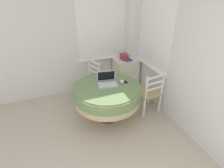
% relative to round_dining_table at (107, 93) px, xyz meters
% --- Properties ---
extents(corner_room_shell, '(4.36, 5.16, 2.55)m').
position_rel_round_dining_table_xyz_m(corner_room_shell, '(0.31, 0.07, 0.68)').
color(corner_room_shell, silver).
rests_on(corner_room_shell, ground_plane).
extents(round_dining_table, '(1.23, 1.23, 0.74)m').
position_rel_round_dining_table_xyz_m(round_dining_table, '(0.00, 0.00, 0.00)').
color(round_dining_table, '#4C3D2D').
rests_on(round_dining_table, ground_plane).
extents(laptop, '(0.38, 0.31, 0.23)m').
position_rel_round_dining_table_xyz_m(laptop, '(0.03, 0.07, 0.19)').
color(laptop, silver).
rests_on(laptop, round_dining_table).
extents(computer_mouse, '(0.07, 0.10, 0.05)m').
position_rel_round_dining_table_xyz_m(computer_mouse, '(0.29, 0.01, 0.17)').
color(computer_mouse, white).
rests_on(computer_mouse, round_dining_table).
extents(cell_phone, '(0.07, 0.11, 0.01)m').
position_rel_round_dining_table_xyz_m(cell_phone, '(0.36, 0.01, 0.15)').
color(cell_phone, black).
rests_on(cell_phone, round_dining_table).
extents(dining_chair_near_back_window, '(0.54, 0.55, 0.90)m').
position_rel_round_dining_table_xyz_m(dining_chair_near_back_window, '(-0.11, 0.86, -0.16)').
color(dining_chair_near_back_window, tan).
rests_on(dining_chair_near_back_window, ground_plane).
extents(dining_chair_near_right_window, '(0.47, 0.44, 0.90)m').
position_rel_round_dining_table_xyz_m(dining_chair_near_right_window, '(0.86, -0.06, -0.16)').
color(dining_chair_near_right_window, tan).
rests_on(dining_chair_near_right_window, ground_plane).
extents(corner_cabinet, '(0.58, 0.46, 0.76)m').
position_rel_round_dining_table_xyz_m(corner_cabinet, '(0.85, 1.01, -0.22)').
color(corner_cabinet, silver).
rests_on(corner_cabinet, ground_plane).
extents(storage_box, '(0.15, 0.20, 0.13)m').
position_rel_round_dining_table_xyz_m(storage_box, '(0.80, 1.02, 0.23)').
color(storage_box, '#9E3338').
rests_on(storage_box, corner_cabinet).
extents(book_on_cabinet, '(0.17, 0.24, 0.02)m').
position_rel_round_dining_table_xyz_m(book_on_cabinet, '(0.85, 0.96, 0.17)').
color(book_on_cabinet, '#33478C').
rests_on(book_on_cabinet, corner_cabinet).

